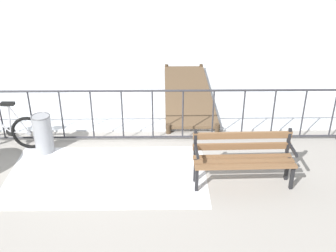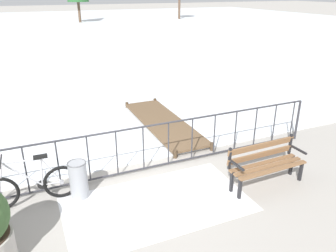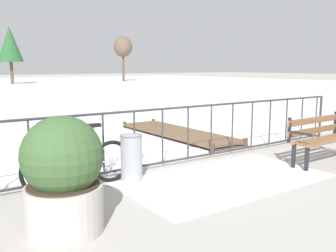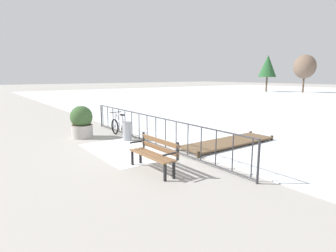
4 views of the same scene
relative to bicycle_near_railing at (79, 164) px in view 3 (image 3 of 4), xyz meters
name	(u,v)px [view 3 (image 3 of 4)]	position (x,y,z in m)	size (l,w,h in m)	color
ground_plane	(175,164)	(1.96, 0.26, -0.37)	(160.00, 160.00, 0.00)	#9E9991
snow_patch	(225,179)	(2.07, -0.94, -0.36)	(3.35, 1.87, 0.01)	white
railing_fence	(176,135)	(1.96, 0.26, 0.19)	(9.06, 0.06, 1.07)	#2D2D33
bicycle_near_railing	(79,164)	(0.00, 0.00, 0.00)	(1.71, 0.52, 0.97)	black
park_bench	(320,135)	(4.30, -1.15, 0.14)	(1.61, 0.52, 0.89)	brown
planter_with_shrub	(63,175)	(-0.71, -1.34, 0.27)	(0.87, 0.87, 1.28)	#ADA8A0
trash_bin	(131,157)	(0.82, -0.12, 0.00)	(0.35, 0.35, 0.73)	gray
wooden_dock	(177,132)	(3.62, 2.46, -0.25)	(1.10, 3.90, 0.20)	brown
tree_west_mid	(10,44)	(6.93, 34.85, 3.58)	(2.41, 2.41, 5.72)	brown
tree_east_mid	(123,47)	(19.36, 34.46, 3.63)	(2.17, 2.17, 5.24)	brown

